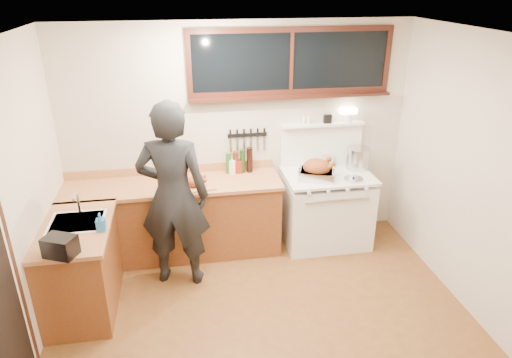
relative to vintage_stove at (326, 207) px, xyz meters
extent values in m
cube|color=brown|center=(-1.00, -1.41, -0.48)|extent=(4.00, 3.50, 0.02)
cube|color=beige|center=(-1.00, 0.36, 0.83)|extent=(4.00, 0.05, 2.60)
cube|color=beige|center=(-3.03, -1.41, 0.83)|extent=(0.05, 3.50, 2.60)
cube|color=beige|center=(1.02, -1.41, 0.83)|extent=(0.05, 3.50, 2.60)
cube|color=white|center=(-1.00, -1.41, 2.16)|extent=(4.00, 3.50, 0.05)
cube|color=brown|center=(-1.80, 0.04, -0.04)|extent=(2.40, 0.60, 0.86)
cube|color=#B27346|center=(-1.80, 0.03, 0.41)|extent=(2.44, 0.64, 0.04)
cube|color=#B27346|center=(-1.80, 0.32, 0.48)|extent=(2.40, 0.03, 0.10)
sphere|color=#B78C38|center=(-2.80, -0.24, 0.23)|extent=(0.03, 0.03, 0.03)
sphere|color=#B78C38|center=(-2.30, -0.24, 0.23)|extent=(0.03, 0.03, 0.03)
sphere|color=#B78C38|center=(-1.80, -0.24, 0.23)|extent=(0.03, 0.03, 0.03)
sphere|color=#B78C38|center=(-1.30, -0.24, 0.23)|extent=(0.03, 0.03, 0.03)
sphere|color=#B78C38|center=(-0.85, -0.24, 0.23)|extent=(0.03, 0.03, 0.03)
cube|color=brown|center=(-2.70, -0.79, -0.04)|extent=(0.60, 1.05, 0.86)
cube|color=#B27346|center=(-2.69, -0.79, 0.41)|extent=(0.64, 1.09, 0.04)
cube|color=white|center=(-2.68, -0.71, 0.37)|extent=(0.45, 0.40, 0.14)
cube|color=white|center=(-2.68, -0.71, 0.44)|extent=(0.50, 0.45, 0.01)
cylinder|color=silver|center=(-2.68, -0.53, 0.55)|extent=(0.02, 0.02, 0.24)
cylinder|color=silver|center=(-2.68, -0.61, 0.66)|extent=(0.02, 0.18, 0.02)
cube|color=white|center=(0.00, -0.01, -0.06)|extent=(1.00, 0.70, 0.82)
cube|color=white|center=(0.00, -0.01, 0.42)|extent=(1.02, 0.72, 0.03)
cube|color=white|center=(0.00, -0.35, 0.05)|extent=(0.88, 0.02, 0.46)
cylinder|color=silver|center=(0.00, -0.38, 0.27)|extent=(0.75, 0.02, 0.02)
cylinder|color=white|center=(-0.33, -0.37, 0.38)|extent=(0.04, 0.03, 0.04)
cylinder|color=white|center=(-0.11, -0.37, 0.38)|extent=(0.04, 0.03, 0.04)
cylinder|color=white|center=(0.11, -0.37, 0.38)|extent=(0.04, 0.03, 0.04)
cylinder|color=white|center=(0.33, -0.37, 0.38)|extent=(0.04, 0.03, 0.04)
cube|color=white|center=(0.00, 0.31, 0.68)|extent=(1.00, 0.05, 0.50)
cube|color=white|center=(0.00, 0.28, 0.95)|extent=(1.00, 0.12, 0.03)
cylinder|color=white|center=(0.30, 0.28, 1.01)|extent=(0.11, 0.11, 0.11)
cube|color=#FFE5B2|center=(0.30, 0.28, 1.10)|extent=(0.19, 0.09, 0.06)
cube|color=black|center=(0.05, 0.28, 1.01)|extent=(0.09, 0.05, 0.10)
cylinder|color=white|center=(-0.18, 0.28, 1.01)|extent=(0.04, 0.04, 0.09)
cylinder|color=white|center=(-0.24, 0.28, 1.01)|extent=(0.04, 0.04, 0.09)
cube|color=black|center=(-0.40, 0.32, 1.68)|extent=(2.20, 0.01, 0.62)
cube|color=black|center=(-0.40, 0.32, 2.02)|extent=(2.32, 0.04, 0.06)
cube|color=black|center=(-0.40, 0.32, 1.34)|extent=(2.32, 0.04, 0.06)
cube|color=black|center=(-1.53, 0.32, 1.68)|extent=(0.06, 0.04, 0.62)
cube|color=black|center=(0.73, 0.32, 1.68)|extent=(0.06, 0.04, 0.62)
cube|color=black|center=(-0.40, 0.32, 1.68)|extent=(0.04, 0.04, 0.62)
cube|color=black|center=(-0.40, 0.27, 1.30)|extent=(2.32, 0.13, 0.03)
cube|color=black|center=(-2.99, -1.48, 0.58)|extent=(0.01, 0.07, 2.10)
cube|color=black|center=(-0.90, 0.33, 0.85)|extent=(0.46, 0.02, 0.04)
cube|color=silver|center=(-1.10, 0.31, 0.74)|extent=(0.02, 0.00, 0.18)
cube|color=black|center=(-1.10, 0.31, 0.88)|extent=(0.02, 0.02, 0.10)
cube|color=silver|center=(-1.02, 0.31, 0.74)|extent=(0.02, 0.00, 0.18)
cube|color=black|center=(-1.02, 0.31, 0.88)|extent=(0.02, 0.02, 0.10)
cube|color=silver|center=(-0.94, 0.31, 0.74)|extent=(0.02, 0.00, 0.18)
cube|color=black|center=(-0.94, 0.31, 0.88)|extent=(0.02, 0.02, 0.10)
cube|color=silver|center=(-0.86, 0.31, 0.74)|extent=(0.03, 0.00, 0.18)
cube|color=black|center=(-0.86, 0.31, 0.88)|extent=(0.02, 0.02, 0.10)
cube|color=silver|center=(-0.78, 0.31, 0.74)|extent=(0.03, 0.00, 0.18)
cube|color=black|center=(-0.78, 0.31, 0.88)|extent=(0.02, 0.02, 0.10)
cube|color=silver|center=(-0.70, 0.31, 0.74)|extent=(0.03, 0.00, 0.18)
cube|color=black|center=(-0.70, 0.31, 0.88)|extent=(0.02, 0.02, 0.10)
imported|color=black|center=(-1.78, -0.48, 0.52)|extent=(0.81, 0.62, 1.98)
imported|color=blue|center=(-2.43, -0.90, 0.52)|extent=(0.08, 0.08, 0.17)
cube|color=black|center=(-2.70, -1.27, 0.52)|extent=(0.30, 0.26, 0.17)
cube|color=#B27346|center=(-1.55, -0.12, 0.44)|extent=(0.45, 0.37, 0.02)
ellipsoid|color=brown|center=(-1.55, -0.12, 0.51)|extent=(0.25, 0.19, 0.13)
sphere|color=brown|center=(-1.45, -0.07, 0.53)|extent=(0.05, 0.05, 0.05)
sphere|color=brown|center=(-1.45, -0.17, 0.53)|extent=(0.05, 0.05, 0.05)
cube|color=silver|center=(-0.17, -0.10, 0.48)|extent=(0.48, 0.42, 0.10)
cube|color=#3F3F42|center=(-0.17, -0.10, 0.52)|extent=(0.42, 0.36, 0.03)
torus|color=silver|center=(-0.38, -0.10, 0.53)|extent=(0.05, 0.10, 0.10)
torus|color=silver|center=(0.03, -0.10, 0.53)|extent=(0.05, 0.10, 0.10)
ellipsoid|color=brown|center=(-0.17, -0.10, 0.57)|extent=(0.37, 0.33, 0.20)
cylinder|color=brown|center=(-0.07, -0.18, 0.59)|extent=(0.12, 0.08, 0.09)
sphere|color=brown|center=(-0.01, -0.18, 0.63)|extent=(0.06, 0.06, 0.06)
cylinder|color=brown|center=(-0.07, -0.03, 0.59)|extent=(0.12, 0.08, 0.09)
sphere|color=brown|center=(-0.01, -0.03, 0.63)|extent=(0.06, 0.06, 0.06)
cylinder|color=silver|center=(0.40, 0.10, 0.56)|extent=(0.28, 0.28, 0.26)
cylinder|color=silver|center=(0.07, 0.21, 0.50)|extent=(0.20, 0.20, 0.13)
cylinder|color=black|center=(0.05, 0.33, 0.55)|extent=(0.05, 0.18, 0.02)
cylinder|color=silver|center=(0.23, -0.22, 0.44)|extent=(0.28, 0.28, 0.02)
sphere|color=black|center=(0.23, -0.22, 0.46)|extent=(0.03, 0.03, 0.03)
cube|color=maroon|center=(-1.04, 0.21, 0.51)|extent=(0.10, 0.09, 0.15)
cylinder|color=white|center=(-1.10, 0.20, 0.51)|extent=(0.11, 0.11, 0.16)
cylinder|color=black|center=(-1.14, 0.22, 0.56)|extent=(0.06, 0.06, 0.25)
cylinder|color=black|center=(-1.06, 0.22, 0.56)|extent=(0.07, 0.07, 0.26)
cylinder|color=black|center=(-0.98, 0.22, 0.57)|extent=(0.06, 0.06, 0.28)
cylinder|color=black|center=(-0.89, 0.22, 0.58)|extent=(0.07, 0.07, 0.30)
camera|label=1|loc=(-1.66, -4.68, 2.53)|focal=32.00mm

